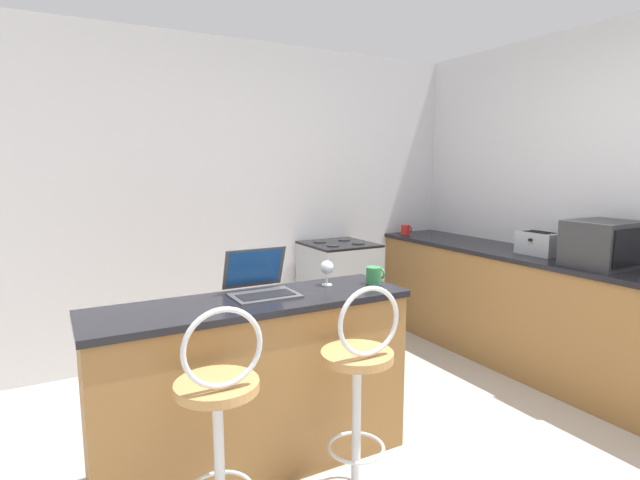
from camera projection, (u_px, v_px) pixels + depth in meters
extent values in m
cube|color=silver|center=(246.00, 199.00, 4.26)|extent=(12.00, 0.06, 2.60)
cube|color=olive|center=(254.00, 388.00, 2.59)|extent=(1.61, 0.45, 0.87)
cube|color=black|center=(253.00, 303.00, 2.52)|extent=(1.64, 0.48, 0.03)
cube|color=olive|center=(534.00, 315.00, 3.86)|extent=(0.58, 3.09, 0.87)
cube|color=black|center=(538.00, 257.00, 3.79)|extent=(0.61, 3.12, 0.03)
cylinder|color=silver|center=(220.00, 467.00, 2.05)|extent=(0.04, 0.04, 0.69)
cylinder|color=#B7844C|center=(217.00, 386.00, 1.99)|extent=(0.34, 0.34, 0.04)
torus|color=silver|center=(223.00, 348.00, 1.88)|extent=(0.32, 0.02, 0.32)
cylinder|color=silver|center=(356.00, 427.00, 2.37)|extent=(0.04, 0.04, 0.69)
torus|color=silver|center=(356.00, 447.00, 2.38)|extent=(0.28, 0.28, 0.02)
cylinder|color=#B7844C|center=(357.00, 356.00, 2.31)|extent=(0.34, 0.34, 0.04)
torus|color=silver|center=(369.00, 321.00, 2.20)|extent=(0.32, 0.02, 0.32)
cube|color=#47474C|center=(264.00, 295.00, 2.59)|extent=(0.34, 0.25, 0.01)
cube|color=black|center=(266.00, 295.00, 2.57)|extent=(0.29, 0.14, 0.00)
cube|color=#47474C|center=(254.00, 267.00, 2.69)|extent=(0.34, 0.09, 0.22)
cube|color=#19478C|center=(255.00, 267.00, 2.68)|extent=(0.30, 0.07, 0.19)
cube|color=#2D2D30|center=(603.00, 244.00, 3.34)|extent=(0.44, 0.37, 0.31)
cube|color=black|center=(628.00, 248.00, 3.15)|extent=(0.31, 0.01, 0.25)
cube|color=#9EA3A8|center=(539.00, 243.00, 3.78)|extent=(0.18, 0.30, 0.17)
cube|color=black|center=(536.00, 232.00, 3.75)|extent=(0.04, 0.21, 0.00)
cube|color=black|center=(543.00, 232.00, 3.78)|extent=(0.04, 0.21, 0.00)
cube|color=black|center=(530.00, 240.00, 3.73)|extent=(0.02, 0.02, 0.02)
cube|color=#9EA3A8|center=(339.00, 295.00, 4.43)|extent=(0.56, 0.58, 0.89)
cube|color=black|center=(357.00, 307.00, 4.18)|extent=(0.48, 0.01, 0.40)
cube|color=black|center=(339.00, 244.00, 4.36)|extent=(0.56, 0.58, 0.02)
cylinder|color=black|center=(333.00, 246.00, 4.20)|extent=(0.11, 0.11, 0.01)
cylinder|color=black|center=(358.00, 243.00, 4.32)|extent=(0.11, 0.11, 0.01)
cylinder|color=black|center=(320.00, 242.00, 4.40)|extent=(0.11, 0.11, 0.01)
cylinder|color=black|center=(344.00, 240.00, 4.52)|extent=(0.11, 0.11, 0.01)
cylinder|color=silver|center=(327.00, 285.00, 2.83)|extent=(0.06, 0.06, 0.00)
cylinder|color=silver|center=(327.00, 279.00, 2.82)|extent=(0.01, 0.01, 0.07)
sphere|color=silver|center=(327.00, 267.00, 2.81)|extent=(0.08, 0.08, 0.08)
cylinder|color=red|center=(405.00, 230.00, 4.89)|extent=(0.09, 0.09, 0.09)
torus|color=red|center=(410.00, 229.00, 4.92)|extent=(0.01, 0.06, 0.06)
cylinder|color=#338447|center=(374.00, 275.00, 2.86)|extent=(0.09, 0.09, 0.10)
torus|color=#338447|center=(381.00, 273.00, 2.88)|extent=(0.01, 0.06, 0.06)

